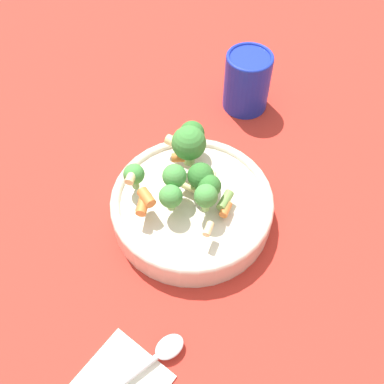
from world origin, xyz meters
name	(u,v)px	position (x,y,z in m)	size (l,w,h in m)	color
ground_plane	(192,215)	(0.00, 0.00, 0.00)	(3.00, 3.00, 0.00)	#B72D23
bowl	(192,206)	(0.00, 0.00, 0.02)	(0.22, 0.22, 0.04)	beige
pasta_salad	(187,165)	(0.02, 0.02, 0.08)	(0.16, 0.15, 0.07)	#8CB766
cup	(247,81)	(0.23, 0.08, 0.05)	(0.07, 0.07, 0.10)	#192DAD
spoon	(146,365)	(-0.19, -0.10, 0.01)	(0.16, 0.05, 0.01)	silver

